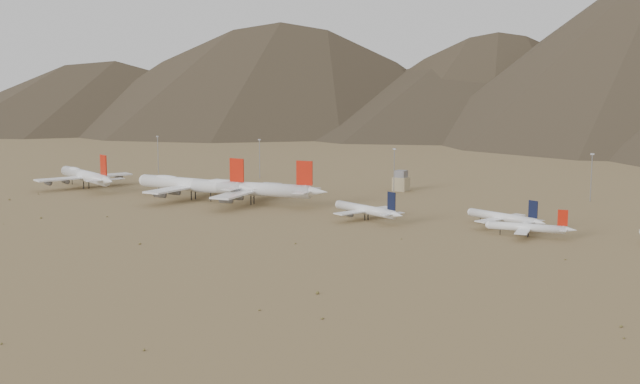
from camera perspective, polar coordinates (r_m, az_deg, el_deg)
The scene contains 14 objects.
ground at distance 381.14m, azimuth -6.08°, elevation -1.78°, with size 3000.00×3000.00×0.00m, color #A48B54.
mountain_ridge at distance 1223.54m, azimuth 20.63°, elevation 11.65°, with size 4400.00×1000.00×300.00m.
widebody_west at distance 494.95m, azimuth -16.35°, elevation 1.13°, with size 70.55×56.55×22.14m.
widebody_centre at distance 437.63m, azimuth -9.11°, elevation 0.54°, with size 80.25×61.28×23.84m.
widebody_east at distance 417.27m, azimuth -4.96°, elevation 0.25°, with size 79.95×62.29×23.88m.
narrowbody_a at distance 370.66m, azimuth 3.36°, elevation -1.27°, with size 43.23×32.36×14.96m.
narrowbody_b at distance 361.55m, azimuth 12.96°, elevation -1.77°, with size 39.93×29.79×13.72m.
narrowbody_c at distance 342.61m, azimuth 14.64°, elevation -2.46°, with size 36.96×26.90×12.26m.
control_tower at distance 467.10m, azimuth 5.79°, elevation 0.73°, with size 8.00×8.00×12.00m.
mast_far_west at distance 560.19m, azimuth -11.45°, elevation 2.76°, with size 2.00×0.60×25.70m.
mast_west at distance 522.59m, azimuth -4.32°, elevation 2.52°, with size 2.00×0.60×25.70m.
mast_centre at distance 455.84m, azimuth 5.29°, elevation 1.67°, with size 2.00×0.60×25.70m.
mast_east at distance 447.84m, azimuth 18.74°, elevation 1.16°, with size 2.00×0.60×25.70m.
desert_scrub at distance 318.74m, azimuth -14.51°, elevation -3.92°, with size 436.84×179.21×0.94m.
Camera 1 is at (226.37, -299.47, 65.88)m, focal length 45.00 mm.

